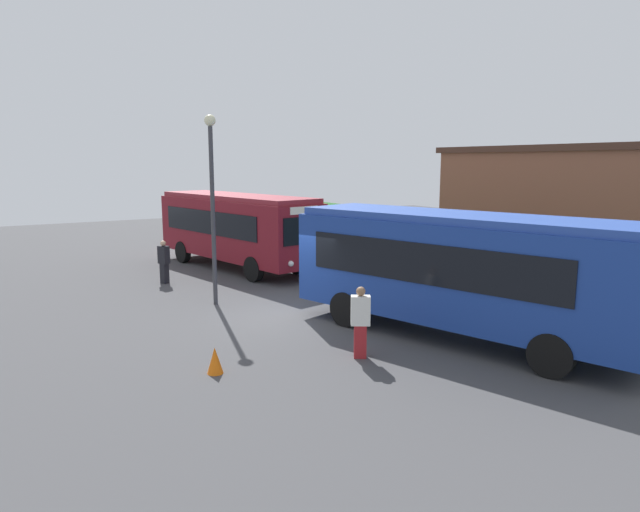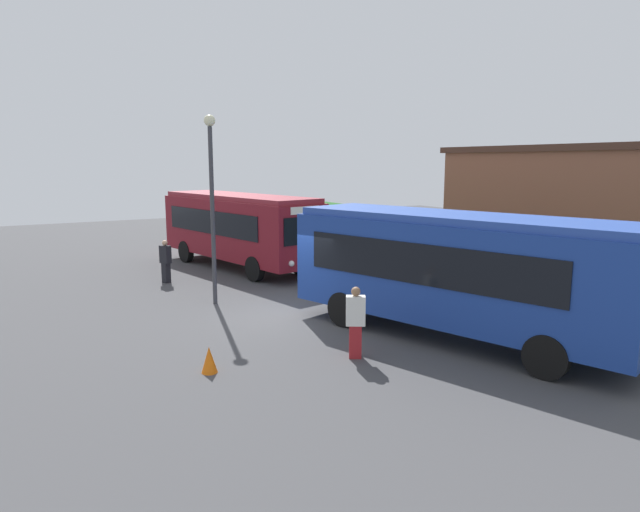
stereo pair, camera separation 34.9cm
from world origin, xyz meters
TOP-DOWN VIEW (x-y plane):
  - ground_plane at (0.00, 0.00)m, footprint 64.00×64.00m
  - bus_maroon at (-8.35, 1.71)m, footprint 9.43×4.09m
  - bus_blue at (3.90, 2.82)m, footprint 9.59×5.06m
  - person_left at (-6.90, -1.91)m, footprint 0.49×0.41m
  - person_center at (3.80, -0.26)m, footprint 0.46×0.52m
  - hedge_row at (0.00, 10.38)m, footprint 44.00×1.27m
  - depot_building at (-2.02, 17.31)m, footprint 13.79×7.25m
  - traffic_cone at (2.98, -3.60)m, footprint 0.36×0.36m
  - lamppost at (-2.83, -1.39)m, footprint 0.36×0.36m

SIDE VIEW (x-z plane):
  - ground_plane at x=0.00m, z-range 0.00..0.00m
  - traffic_cone at x=2.98m, z-range 0.00..0.60m
  - person_left at x=-6.90m, z-range 0.04..1.70m
  - person_center at x=3.80m, z-range 0.04..1.78m
  - hedge_row at x=0.00m, z-range 0.00..2.09m
  - bus_maroon at x=-8.35m, z-range 0.24..3.47m
  - bus_blue at x=3.90m, z-range 0.24..3.55m
  - depot_building at x=-2.02m, z-range 0.01..5.40m
  - lamppost at x=-2.83m, z-range 0.71..6.80m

